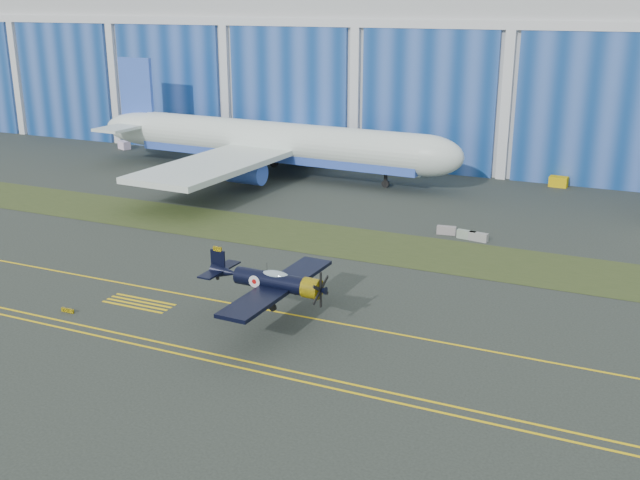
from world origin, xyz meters
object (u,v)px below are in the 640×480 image
at_px(jetliner, 274,99).
at_px(shipping_container, 403,166).
at_px(warbird, 271,281).
at_px(tug, 558,182).

distance_m(jetliner, shipping_container, 20.38).
xyz_separation_m(warbird, tug, (14.05, 55.01, -2.87)).
height_order(warbird, tug, warbird).
height_order(jetliner, shipping_container, jetliner).
relative_size(warbird, jetliner, 0.22).
relative_size(warbird, tug, 5.88).
bearing_deg(tug, warbird, -100.41).
relative_size(jetliner, shipping_container, 11.43).
xyz_separation_m(jetliner, tug, (37.71, 9.05, -9.95)).
bearing_deg(jetliner, tug, 16.33).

